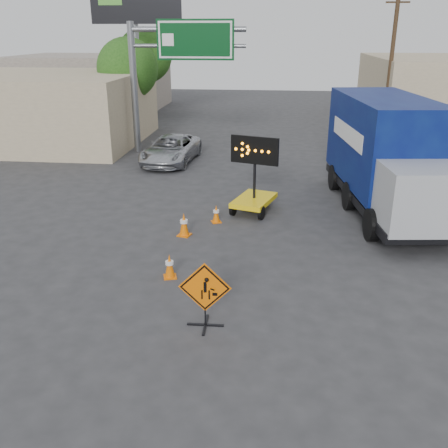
% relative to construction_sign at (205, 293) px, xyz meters
% --- Properties ---
extents(ground, '(100.00, 100.00, 0.00)m').
position_rel_construction_sign_xyz_m(ground, '(0.16, -0.77, -0.84)').
color(ground, '#2D2D30').
rests_on(ground, ground).
extents(curb_right, '(0.40, 60.00, 0.12)m').
position_rel_construction_sign_xyz_m(curb_right, '(7.36, 14.23, -0.78)').
color(curb_right, gray).
rests_on(curb_right, ground).
extents(storefront_left_near, '(14.00, 10.00, 4.00)m').
position_rel_construction_sign_xyz_m(storefront_left_near, '(-13.84, 19.23, 1.16)').
color(storefront_left_near, '#C1AE8B').
rests_on(storefront_left_near, ground).
extents(storefront_left_far, '(12.00, 10.00, 4.40)m').
position_rel_construction_sign_xyz_m(storefront_left_far, '(-14.84, 33.23, 1.36)').
color(storefront_left_far, '#A99B8C').
rests_on(storefront_left_far, ground).
extents(building_right_far, '(10.00, 14.00, 4.60)m').
position_rel_construction_sign_xyz_m(building_right_far, '(13.16, 29.23, 1.46)').
color(building_right_far, '#C1AE8B').
rests_on(building_right_far, ground).
extents(highway_gantry, '(6.18, 0.38, 6.90)m').
position_rel_construction_sign_xyz_m(highway_gantry, '(-4.27, 17.18, 4.23)').
color(highway_gantry, slate).
rests_on(highway_gantry, ground).
extents(billboard, '(6.10, 0.54, 9.85)m').
position_rel_construction_sign_xyz_m(billboard, '(-8.19, 25.10, 6.51)').
color(billboard, slate).
rests_on(billboard, ground).
extents(utility_pole_far, '(1.80, 0.26, 9.00)m').
position_rel_construction_sign_xyz_m(utility_pole_far, '(8.16, 23.23, 3.84)').
color(utility_pole_far, '#3E2E1A').
rests_on(utility_pole_far, ground).
extents(tree_left_near, '(3.71, 3.71, 6.03)m').
position_rel_construction_sign_xyz_m(tree_left_near, '(-7.84, 21.23, 3.32)').
color(tree_left_near, '#3E2E1A').
rests_on(tree_left_near, ground).
extents(tree_left_far, '(4.10, 4.10, 6.66)m').
position_rel_construction_sign_xyz_m(tree_left_far, '(-8.84, 29.23, 3.76)').
color(tree_left_far, '#3E2E1A').
rests_on(tree_left_far, ground).
extents(construction_sign, '(1.20, 0.85, 1.59)m').
position_rel_construction_sign_xyz_m(construction_sign, '(0.00, 0.00, 0.00)').
color(construction_sign, black).
rests_on(construction_sign, ground).
extents(arrow_board, '(1.74, 2.26, 2.84)m').
position_rel_construction_sign_xyz_m(arrow_board, '(0.68, 7.89, -0.20)').
color(arrow_board, yellow).
rests_on(arrow_board, ground).
extents(pickup_truck, '(2.64, 5.04, 1.35)m').
position_rel_construction_sign_xyz_m(pickup_truck, '(-3.94, 14.91, -0.16)').
color(pickup_truck, '#B7B9BF').
rests_on(pickup_truck, ground).
extents(box_truck, '(3.55, 8.88, 4.10)m').
position_rel_construction_sign_xyz_m(box_truck, '(5.46, 8.62, 1.02)').
color(box_truck, black).
rests_on(box_truck, ground).
extents(cone_a, '(0.43, 0.43, 0.69)m').
position_rel_construction_sign_xyz_m(cone_a, '(-1.32, 2.29, -0.50)').
color(cone_a, orange).
rests_on(cone_a, ground).
extents(cone_b, '(0.49, 0.49, 0.78)m').
position_rel_construction_sign_xyz_m(cone_b, '(-1.48, 5.29, -0.45)').
color(cone_b, orange).
rests_on(cone_b, ground).
extents(cone_c, '(0.43, 0.43, 0.64)m').
position_rel_construction_sign_xyz_m(cone_c, '(-0.58, 6.63, -0.52)').
color(cone_c, orange).
rests_on(cone_c, ground).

